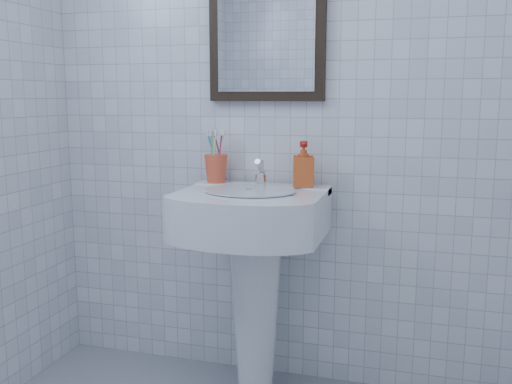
% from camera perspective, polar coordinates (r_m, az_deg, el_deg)
% --- Properties ---
extents(wall_back, '(2.20, 0.02, 2.50)m').
position_cam_1_polar(wall_back, '(2.46, 3.50, 9.29)').
color(wall_back, white).
rests_on(wall_back, ground).
extents(washbasin, '(0.58, 0.43, 0.90)m').
position_cam_1_polar(washbasin, '(2.37, -0.24, -6.58)').
color(washbasin, white).
rests_on(washbasin, ground).
extents(faucet, '(0.05, 0.10, 0.12)m').
position_cam_1_polar(faucet, '(2.40, 0.48, 1.76)').
color(faucet, silver).
rests_on(faucet, washbasin).
extents(toothbrush_cup, '(0.13, 0.13, 0.12)m').
position_cam_1_polar(toothbrush_cup, '(2.49, -4.01, 2.36)').
color(toothbrush_cup, '#E45030').
rests_on(toothbrush_cup, washbasin).
extents(soap_dispenser, '(0.10, 0.10, 0.19)m').
position_cam_1_polar(soap_dispenser, '(2.37, 4.76, 2.78)').
color(soap_dispenser, '#BB3012').
rests_on(soap_dispenser, washbasin).
extents(wall_mirror, '(0.50, 0.04, 0.62)m').
position_cam_1_polar(wall_mirror, '(2.48, 1.07, 16.26)').
color(wall_mirror, black).
rests_on(wall_mirror, wall_back).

